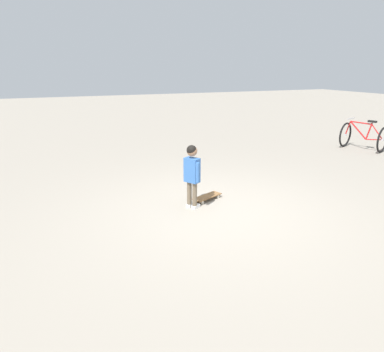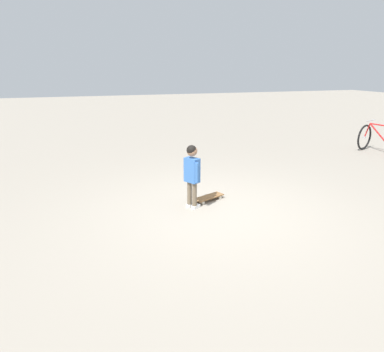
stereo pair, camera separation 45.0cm
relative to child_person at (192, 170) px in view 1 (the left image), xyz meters
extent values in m
plane|color=#9E9384|center=(-0.35, 0.35, -0.66)|extent=(50.00, 50.00, 0.00)
cylinder|color=brown|center=(0.03, -0.05, -0.42)|extent=(0.08, 0.08, 0.42)
cube|color=white|center=(0.00, -0.06, -0.63)|extent=(0.17, 0.14, 0.05)
cylinder|color=brown|center=(-0.03, 0.05, -0.42)|extent=(0.08, 0.08, 0.42)
cube|color=white|center=(-0.05, 0.03, -0.63)|extent=(0.17, 0.14, 0.05)
cube|color=#386BB7|center=(0.00, 0.00, -0.01)|extent=(0.24, 0.28, 0.40)
cylinder|color=#386BB7|center=(-0.01, -0.18, -0.01)|extent=(0.06, 0.06, 0.32)
cylinder|color=#386BB7|center=(-0.03, 0.16, -0.01)|extent=(0.06, 0.06, 0.32)
sphere|color=#9E7051|center=(0.00, 0.00, 0.31)|extent=(0.17, 0.17, 0.17)
sphere|color=black|center=(0.01, 0.01, 0.32)|extent=(0.16, 0.16, 0.16)
cube|color=olive|center=(-0.38, -0.22, -0.59)|extent=(0.60, 0.39, 0.02)
cube|color=#B7B7BC|center=(-0.57, -0.30, -0.61)|extent=(0.07, 0.11, 0.02)
cube|color=#B7B7BC|center=(-0.19, -0.15, -0.61)|extent=(0.07, 0.11, 0.02)
cylinder|color=beige|center=(-0.54, -0.37, -0.63)|extent=(0.06, 0.05, 0.06)
cylinder|color=beige|center=(-0.59, -0.23, -0.63)|extent=(0.06, 0.05, 0.06)
cylinder|color=beige|center=(-0.17, -0.22, -0.63)|extent=(0.06, 0.05, 0.06)
cylinder|color=beige|center=(-0.22, -0.08, -0.63)|extent=(0.06, 0.05, 0.06)
torus|color=black|center=(-5.91, -2.55, -0.30)|extent=(0.69, 0.29, 0.71)
torus|color=black|center=(-6.26, -1.59, -0.30)|extent=(0.69, 0.29, 0.71)
cylinder|color=#B7B7BC|center=(-5.91, -2.55, -0.30)|extent=(0.08, 0.08, 0.06)
cylinder|color=#B7B7BC|center=(-6.26, -1.59, -0.30)|extent=(0.08, 0.08, 0.06)
cylinder|color=red|center=(-6.03, -2.22, -0.13)|extent=(0.21, 0.50, 0.48)
cylinder|color=red|center=(-6.05, -2.18, 0.09)|extent=(0.23, 0.57, 0.06)
cylinder|color=red|center=(-6.13, -1.95, -0.12)|extent=(0.08, 0.14, 0.48)
cylinder|color=red|center=(-6.18, -1.79, -0.33)|extent=(0.17, 0.42, 0.08)
cylinder|color=red|center=(-6.20, -1.74, -0.11)|extent=(0.14, 0.34, 0.40)
cylinder|color=red|center=(-5.93, -2.50, -0.10)|extent=(0.07, 0.13, 0.41)
cube|color=black|center=(-6.15, -1.90, 0.16)|extent=(0.17, 0.24, 0.05)
cylinder|color=#B7B7BC|center=(-5.95, -2.45, 0.18)|extent=(0.44, 0.18, 0.02)
camera|label=1|loc=(2.10, 4.96, 1.58)|focal=32.70mm
camera|label=2|loc=(1.68, 5.12, 1.58)|focal=32.70mm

